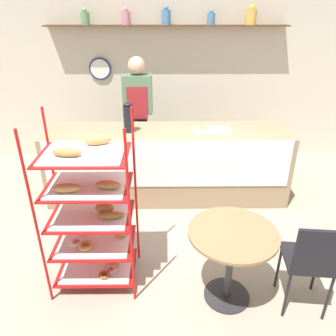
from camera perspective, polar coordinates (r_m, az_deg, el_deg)
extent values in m
plane|color=gray|center=(3.55, 0.06, -14.64)|extent=(14.00, 14.00, 0.00)
cube|color=beige|center=(5.37, -0.23, 15.95)|extent=(10.00, 0.06, 2.70)
cube|color=#4C331E|center=(5.14, -0.23, 23.57)|extent=(3.51, 0.24, 0.02)
cylinder|color=#669966|center=(5.26, -14.23, 23.93)|extent=(0.12, 0.12, 0.17)
sphere|color=#669966|center=(5.26, -14.37, 25.07)|extent=(0.07, 0.07, 0.07)
cylinder|color=#CC7F99|center=(5.16, -7.30, 24.48)|extent=(0.12, 0.12, 0.18)
sphere|color=#CC7F99|center=(5.16, -7.38, 25.70)|extent=(0.07, 0.07, 0.07)
cylinder|color=#4C7FB2|center=(5.13, -0.33, 24.76)|extent=(0.13, 0.13, 0.19)
sphere|color=#4C7FB2|center=(5.13, -0.33, 26.09)|extent=(0.07, 0.07, 0.07)
cylinder|color=#4C7FB2|center=(5.18, 7.51, 24.36)|extent=(0.11, 0.11, 0.16)
sphere|color=#4C7FB2|center=(5.17, 7.58, 25.44)|extent=(0.06, 0.06, 0.06)
cylinder|color=gold|center=(5.28, 14.27, 24.11)|extent=(0.15, 0.15, 0.20)
sphere|color=gold|center=(5.28, 14.44, 25.47)|extent=(0.08, 0.08, 0.08)
cylinder|color=navy|center=(5.40, -11.72, 16.56)|extent=(0.34, 0.03, 0.34)
cylinder|color=white|center=(5.38, -11.76, 16.53)|extent=(0.29, 0.00, 0.29)
cube|color=#937A5B|center=(4.28, -0.10, 0.67)|extent=(3.06, 0.70, 0.94)
cube|color=silver|center=(3.89, -0.06, 0.62)|extent=(2.93, 0.01, 0.60)
cylinder|color=#B71414|center=(2.78, -21.96, -9.31)|extent=(0.02, 0.02, 1.59)
cylinder|color=#B71414|center=(2.61, -6.58, -9.87)|extent=(0.02, 0.02, 1.59)
cylinder|color=#B71414|center=(3.20, -18.85, -3.82)|extent=(0.02, 0.02, 1.59)
cylinder|color=#B71414|center=(3.05, -5.65, -3.95)|extent=(0.02, 0.02, 1.59)
cube|color=#B71414|center=(3.29, -12.11, -16.51)|extent=(0.70, 0.51, 0.01)
cube|color=silver|center=(3.28, -12.13, -16.36)|extent=(0.62, 0.45, 0.01)
torus|color=gold|center=(3.37, -12.61, -14.58)|extent=(0.12, 0.12, 0.04)
torus|color=#EAB2C1|center=(3.19, -9.95, -17.06)|extent=(0.11, 0.11, 0.03)
torus|color=tan|center=(3.26, -9.53, -15.96)|extent=(0.13, 0.13, 0.03)
torus|color=brown|center=(3.16, -10.99, -17.80)|extent=(0.11, 0.11, 0.04)
cube|color=#B71414|center=(3.10, -12.63, -12.57)|extent=(0.70, 0.51, 0.01)
cube|color=silver|center=(3.10, -12.65, -12.40)|extent=(0.62, 0.45, 0.01)
torus|color=silver|center=(3.21, -14.39, -10.52)|extent=(0.11, 0.11, 0.03)
torus|color=silver|center=(3.09, -15.69, -12.31)|extent=(0.13, 0.13, 0.03)
torus|color=tan|center=(3.03, -14.13, -12.95)|extent=(0.13, 0.13, 0.04)
torus|color=tan|center=(3.11, -8.07, -11.13)|extent=(0.12, 0.12, 0.04)
cube|color=#B71414|center=(2.93, -13.19, -8.14)|extent=(0.70, 0.51, 0.01)
cube|color=silver|center=(2.93, -13.21, -7.95)|extent=(0.62, 0.45, 0.01)
ellipsoid|color=#B27F47|center=(2.91, -10.97, -6.82)|extent=(0.17, 0.10, 0.08)
ellipsoid|color=olive|center=(2.82, -9.85, -8.14)|extent=(0.23, 0.09, 0.06)
cube|color=#B71414|center=(2.78, -13.80, -3.20)|extent=(0.70, 0.51, 0.01)
cube|color=silver|center=(2.78, -13.82, -2.98)|extent=(0.62, 0.45, 0.01)
ellipsoid|color=#B27F47|center=(2.67, -10.37, -2.86)|extent=(0.22, 0.12, 0.07)
ellipsoid|color=#B27F47|center=(2.69, -17.22, -3.34)|extent=(0.23, 0.08, 0.08)
cube|color=#B71414|center=(2.65, -14.47, 2.27)|extent=(0.70, 0.51, 0.01)
cube|color=silver|center=(2.65, -14.49, 2.51)|extent=(0.62, 0.45, 0.01)
ellipsoid|color=olive|center=(2.60, -17.23, 2.62)|extent=(0.24, 0.12, 0.06)
ellipsoid|color=#B27F47|center=(2.75, -12.15, 4.72)|extent=(0.23, 0.12, 0.08)
cube|color=#282833|center=(4.77, -4.93, 3.77)|extent=(0.23, 0.19, 1.00)
cube|color=#4C7051|center=(4.53, -5.31, 12.65)|extent=(0.39, 0.22, 0.52)
cube|color=maroon|center=(4.44, -5.37, 11.14)|extent=(0.27, 0.01, 0.43)
sphere|color=tan|center=(4.45, -5.52, 17.36)|extent=(0.23, 0.23, 0.23)
cylinder|color=#262628|center=(3.18, 10.13, -20.97)|extent=(0.40, 0.40, 0.02)
cylinder|color=#333338|center=(2.94, 10.68, -16.42)|extent=(0.06, 0.06, 0.67)
cylinder|color=olive|center=(2.72, 11.29, -11.06)|extent=(0.73, 0.73, 0.02)
cylinder|color=black|center=(3.31, 24.33, -15.73)|extent=(0.02, 0.02, 0.47)
cylinder|color=black|center=(3.22, 18.68, -15.94)|extent=(0.02, 0.02, 0.47)
cylinder|color=black|center=(3.09, 26.11, -19.66)|extent=(0.02, 0.02, 0.47)
cylinder|color=black|center=(2.99, 19.97, -20.06)|extent=(0.02, 0.02, 0.47)
cube|color=black|center=(2.98, 23.12, -14.31)|extent=(0.42, 0.42, 0.03)
cube|color=black|center=(2.73, 24.92, -13.25)|extent=(0.36, 0.07, 0.40)
cylinder|color=black|center=(4.03, -6.88, 8.47)|extent=(0.13, 0.13, 0.32)
ellipsoid|color=black|center=(3.98, -7.02, 10.94)|extent=(0.11, 0.11, 0.05)
cube|color=silver|center=(4.12, 7.66, 6.51)|extent=(0.44, 0.27, 0.01)
torus|color=tan|center=(4.13, 6.25, 6.96)|extent=(0.13, 0.13, 0.03)
torus|color=#EAB2C1|center=(4.08, 8.62, 6.58)|extent=(0.11, 0.11, 0.03)
torus|color=#EAB2C1|center=(4.10, 6.72, 6.78)|extent=(0.11, 0.11, 0.03)
torus|color=silver|center=(4.16, 7.84, 7.00)|extent=(0.10, 0.10, 0.03)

